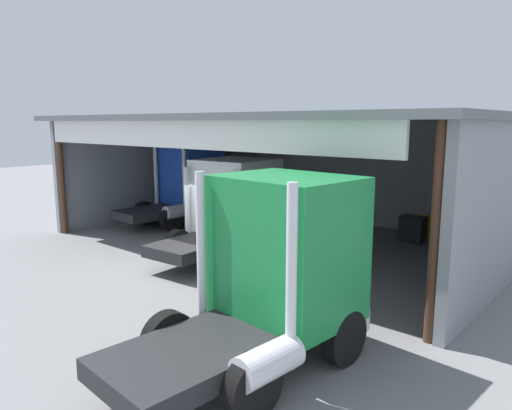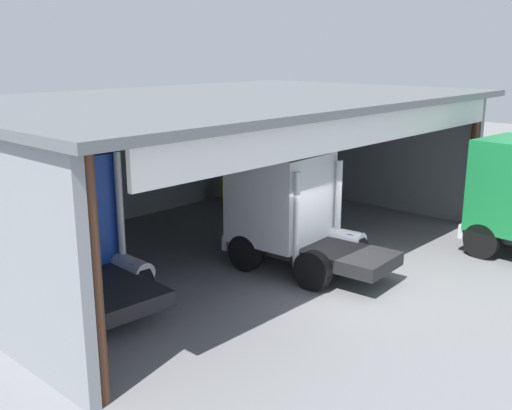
# 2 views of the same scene
# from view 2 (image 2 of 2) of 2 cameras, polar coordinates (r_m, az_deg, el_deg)

# --- Properties ---
(ground_plane) EXTENTS (80.00, 80.00, 0.00)m
(ground_plane) POSITION_cam_2_polar(r_m,az_deg,el_deg) (16.34, 9.10, -7.55)
(ground_plane) COLOR slate
(ground_plane) RESTS_ON ground
(workshop_shed) EXTENTS (16.39, 10.58, 4.80)m
(workshop_shed) POSITION_cam_2_polar(r_m,az_deg,el_deg) (19.17, -5.27, 6.48)
(workshop_shed) COLOR gray
(workshop_shed) RESTS_ON ground
(truck_blue_center_bay) EXTENTS (2.62, 4.98, 3.72)m
(truck_blue_center_bay) POSITION_cam_2_polar(r_m,az_deg,el_deg) (15.62, -17.77, -1.86)
(truck_blue_center_bay) COLOR #1E47B7
(truck_blue_center_bay) RESTS_ON ground
(truck_white_center_left_bay) EXTENTS (2.71, 4.89, 3.32)m
(truck_white_center_left_bay) POSITION_cam_2_polar(r_m,az_deg,el_deg) (17.00, 3.16, -0.32)
(truck_white_center_left_bay) COLOR white
(truck_white_center_left_bay) RESTS_ON ground
(oil_drum) EXTENTS (0.58, 0.58, 0.93)m
(oil_drum) POSITION_cam_2_polar(r_m,az_deg,el_deg) (24.67, -2.67, 1.32)
(oil_drum) COLOR gold
(oil_drum) RESTS_ON ground
(tool_cart) EXTENTS (0.90, 0.60, 1.00)m
(tool_cart) POSITION_cam_2_polar(r_m,az_deg,el_deg) (24.02, -1.84, 1.05)
(tool_cart) COLOR black
(tool_cart) RESTS_ON ground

